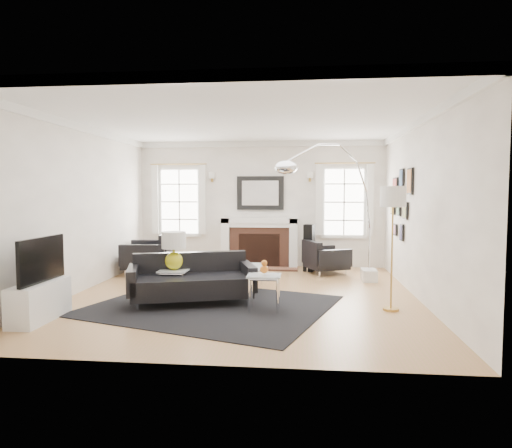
# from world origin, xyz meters

# --- Properties ---
(floor) EXTENTS (6.00, 6.00, 0.00)m
(floor) POSITION_xyz_m (0.00, 0.00, 0.00)
(floor) COLOR #A98247
(floor) RESTS_ON ground
(back_wall) EXTENTS (5.50, 0.04, 2.80)m
(back_wall) POSITION_xyz_m (0.00, 3.00, 1.40)
(back_wall) COLOR white
(back_wall) RESTS_ON floor
(front_wall) EXTENTS (5.50, 0.04, 2.80)m
(front_wall) POSITION_xyz_m (0.00, -3.00, 1.40)
(front_wall) COLOR white
(front_wall) RESTS_ON floor
(left_wall) EXTENTS (0.04, 6.00, 2.80)m
(left_wall) POSITION_xyz_m (-2.75, 0.00, 1.40)
(left_wall) COLOR white
(left_wall) RESTS_ON floor
(right_wall) EXTENTS (0.04, 6.00, 2.80)m
(right_wall) POSITION_xyz_m (2.75, 0.00, 1.40)
(right_wall) COLOR white
(right_wall) RESTS_ON floor
(ceiling) EXTENTS (5.50, 6.00, 0.02)m
(ceiling) POSITION_xyz_m (0.00, 0.00, 2.80)
(ceiling) COLOR white
(ceiling) RESTS_ON back_wall
(crown_molding) EXTENTS (5.50, 6.00, 0.12)m
(crown_molding) POSITION_xyz_m (0.00, 0.00, 2.74)
(crown_molding) COLOR white
(crown_molding) RESTS_ON back_wall
(fireplace) EXTENTS (1.70, 0.69, 1.11)m
(fireplace) POSITION_xyz_m (0.00, 2.79, 0.54)
(fireplace) COLOR white
(fireplace) RESTS_ON floor
(mantel_mirror) EXTENTS (1.05, 0.07, 0.75)m
(mantel_mirror) POSITION_xyz_m (0.00, 2.95, 1.65)
(mantel_mirror) COLOR black
(mantel_mirror) RESTS_ON back_wall
(window_left) EXTENTS (1.24, 0.15, 1.62)m
(window_left) POSITION_xyz_m (-1.85, 2.95, 1.46)
(window_left) COLOR white
(window_left) RESTS_ON back_wall
(window_right) EXTENTS (1.24, 0.15, 1.62)m
(window_right) POSITION_xyz_m (1.85, 2.95, 1.46)
(window_right) COLOR white
(window_right) RESTS_ON back_wall
(gallery_wall) EXTENTS (0.04, 1.73, 1.29)m
(gallery_wall) POSITION_xyz_m (2.72, 1.30, 1.53)
(gallery_wall) COLOR black
(gallery_wall) RESTS_ON right_wall
(tv_unit) EXTENTS (0.35, 1.00, 1.09)m
(tv_unit) POSITION_xyz_m (-2.44, -1.70, 0.33)
(tv_unit) COLOR white
(tv_unit) RESTS_ON floor
(area_rug) EXTENTS (3.96, 3.61, 0.01)m
(area_rug) POSITION_xyz_m (-0.38, -0.73, 0.01)
(area_rug) COLOR black
(area_rug) RESTS_ON floor
(sofa) EXTENTS (2.01, 1.35, 0.60)m
(sofa) POSITION_xyz_m (-0.72, -0.54, 0.33)
(sofa) COLOR black
(sofa) RESTS_ON floor
(armchair_left) EXTENTS (1.01, 1.10, 0.68)m
(armchair_left) POSITION_xyz_m (-2.13, 1.74, 0.38)
(armchair_left) COLOR black
(armchair_left) RESTS_ON floor
(armchair_right) EXTENTS (1.01, 1.06, 0.56)m
(armchair_right) POSITION_xyz_m (1.38, 2.11, 0.31)
(armchair_right) COLOR black
(armchair_right) RESTS_ON floor
(coffee_table) EXTENTS (0.88, 0.88, 0.39)m
(coffee_table) POSITION_xyz_m (-0.19, 0.51, 0.36)
(coffee_table) COLOR silver
(coffee_table) RESTS_ON floor
(side_table_left) EXTENTS (0.43, 0.43, 0.48)m
(side_table_left) POSITION_xyz_m (-1.01, -0.44, 0.38)
(side_table_left) COLOR silver
(side_table_left) RESTS_ON floor
(nesting_table) EXTENTS (0.47, 0.39, 0.51)m
(nesting_table) POSITION_xyz_m (0.42, -0.93, 0.40)
(nesting_table) COLOR silver
(nesting_table) RESTS_ON floor
(gourd_lamp) EXTENTS (0.37, 0.37, 0.59)m
(gourd_lamp) POSITION_xyz_m (-1.01, -0.44, 0.82)
(gourd_lamp) COLOR gold
(gourd_lamp) RESTS_ON side_table_left
(orange_vase) EXTENTS (0.12, 0.12, 0.19)m
(orange_vase) POSITION_xyz_m (0.42, -0.93, 0.62)
(orange_vase) COLOR #CA661A
(orange_vase) RESTS_ON nesting_table
(arc_floor_lamp) EXTENTS (1.84, 1.71, 2.61)m
(arc_floor_lamp) POSITION_xyz_m (1.44, 0.80, 1.41)
(arc_floor_lamp) COLOR white
(arc_floor_lamp) RESTS_ON floor
(stick_floor_lamp) EXTENTS (0.36, 0.36, 1.75)m
(stick_floor_lamp) POSITION_xyz_m (2.20, -0.71, 1.52)
(stick_floor_lamp) COLOR #AB843B
(stick_floor_lamp) RESTS_ON floor
(speaker_tower) EXTENTS (0.26, 0.26, 0.99)m
(speaker_tower) POSITION_xyz_m (1.09, 2.39, 0.50)
(speaker_tower) COLOR black
(speaker_tower) RESTS_ON floor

